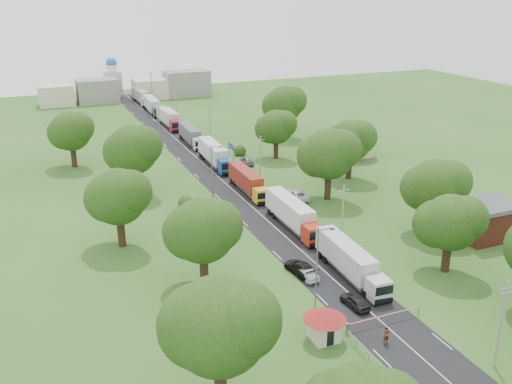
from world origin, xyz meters
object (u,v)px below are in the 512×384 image
truck_0 (349,261)px  pedestrian_near (386,336)px  car_lane_mid (306,274)px  car_lane_front (355,301)px  guard_booth (325,321)px  boom_barrier (373,319)px  info_sign (231,149)px

truck_0 → pedestrian_near: bearing=-106.4°
car_lane_mid → car_lane_front: bearing=98.7°
truck_0 → car_lane_front: bearing=-116.0°
car_lane_mid → truck_0: bearing=158.0°
guard_booth → car_lane_mid: size_ratio=1.09×
guard_booth → car_lane_front: size_ratio=1.07×
truck_0 → boom_barrier: bearing=-108.4°
boom_barrier → car_lane_mid: (-1.64, 11.97, -0.23)m
info_sign → car_lane_front: (-6.20, -55.95, -2.30)m
info_sign → guard_booth: bearing=-101.7°
truck_0 → car_lane_mid: truck_0 is taller
boom_barrier → info_sign: bearing=83.8°
info_sign → truck_0: 49.65m
info_sign → car_lane_front: info_sign is taller
truck_0 → car_lane_mid: (-5.12, 1.52, -1.46)m
info_sign → pedestrian_near: (-7.07, -63.11, -2.06)m
boom_barrier → guard_booth: (-5.84, -0.00, 1.27)m
car_lane_front → pedestrian_near: pedestrian_near is taller
truck_0 → car_lane_front: truck_0 is taller
boom_barrier → truck_0: truck_0 is taller
guard_booth → truck_0: 14.01m
info_sign → pedestrian_near: 63.54m
guard_booth → car_lane_front: (6.20, 4.05, -1.46)m
guard_booth → pedestrian_near: 6.29m
guard_booth → info_sign: info_sign is taller
truck_0 → car_lane_mid: bearing=163.5°
guard_booth → car_lane_mid: guard_booth is taller
car_lane_front → car_lane_mid: car_lane_front is taller
boom_barrier → truck_0: size_ratio=0.64×
guard_booth → truck_0: bearing=48.3°
boom_barrier → guard_booth: bearing=-180.0°
boom_barrier → car_lane_front: 4.07m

